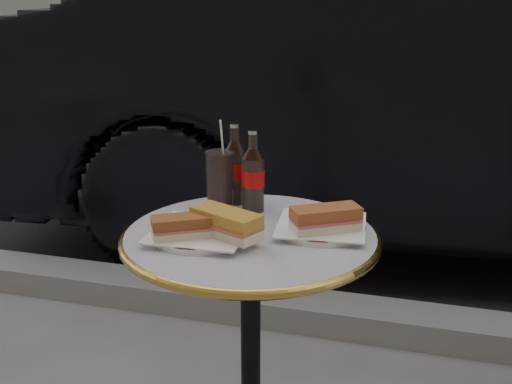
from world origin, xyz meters
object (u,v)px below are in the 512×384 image
(plate_right, at_px, (321,228))
(parked_car, at_px, (481,90))
(cola_glass, at_px, (220,179))
(bistro_table, at_px, (251,366))
(cola_bottle_left, at_px, (235,164))
(cola_bottle_right, at_px, (253,171))
(plate_left, at_px, (201,234))

(plate_right, xyz_separation_m, parked_car, (0.46, 2.00, 0.06))
(cola_glass, distance_m, parked_car, 2.04)
(bistro_table, bearing_deg, parked_car, 73.29)
(bistro_table, xyz_separation_m, parked_car, (0.62, 2.06, 0.43))
(cola_bottle_left, relative_size, parked_car, 0.05)
(plate_right, relative_size, cola_glass, 1.44)
(bistro_table, xyz_separation_m, plate_right, (0.16, 0.06, 0.37))
(plate_right, xyz_separation_m, cola_bottle_right, (-0.20, 0.09, 0.10))
(plate_right, bearing_deg, cola_bottle_left, 150.99)
(cola_glass, bearing_deg, plate_left, -83.38)
(plate_left, relative_size, plate_right, 1.06)
(parked_car, bearing_deg, cola_bottle_left, 152.74)
(parked_car, bearing_deg, plate_left, 155.11)
(cola_bottle_right, bearing_deg, cola_glass, 173.64)
(plate_right, bearing_deg, cola_glass, 160.34)
(plate_right, bearing_deg, parked_car, 77.08)
(plate_left, xyz_separation_m, plate_right, (0.27, 0.12, -0.00))
(plate_left, relative_size, cola_glass, 1.52)
(cola_bottle_left, bearing_deg, plate_left, -90.61)
(cola_bottle_left, relative_size, cola_bottle_right, 1.01)
(plate_right, distance_m, cola_glass, 0.32)
(plate_left, distance_m, plate_right, 0.29)
(plate_left, xyz_separation_m, cola_bottle_left, (0.00, 0.26, 0.10))
(cola_bottle_left, height_order, parked_car, parked_car)
(bistro_table, bearing_deg, cola_bottle_left, 116.31)
(cola_bottle_right, bearing_deg, plate_left, -108.02)
(cola_bottle_right, bearing_deg, parked_car, 70.99)
(plate_left, xyz_separation_m, parked_car, (0.72, 2.11, 0.06))
(cola_bottle_right, xyz_separation_m, cola_glass, (-0.09, 0.01, -0.03))
(cola_bottle_right, height_order, cola_glass, cola_bottle_right)
(bistro_table, bearing_deg, plate_left, -153.14)
(bistro_table, distance_m, cola_bottle_left, 0.53)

